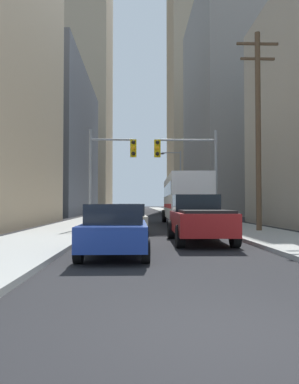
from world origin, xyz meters
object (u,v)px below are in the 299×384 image
at_px(traffic_signal_near_left, 110,163).
at_px(traffic_signal_near_right, 189,162).
at_px(pickup_truck_red, 199,219).
at_px(sedan_blue, 115,230).
at_px(sedan_beige, 127,220).
at_px(city_bus, 184,198).
at_px(sedan_navy, 129,213).

xyz_separation_m(traffic_signal_near_left, traffic_signal_near_right, (4.79, 0.00, 0.05)).
distance_m(pickup_truck_red, sedan_blue, 4.94).
bearing_deg(sedan_beige, city_bus, 66.79).
xyz_separation_m(pickup_truck_red, traffic_signal_near_right, (0.71, 7.79, 3.11)).
bearing_deg(sedan_beige, pickup_truck_red, -45.72).
bearing_deg(traffic_signal_near_right, city_bus, 86.91).
xyz_separation_m(pickup_truck_red, traffic_signal_near_left, (-4.08, 7.79, 3.06)).
relative_size(city_bus, sedan_beige, 2.74).
distance_m(pickup_truck_red, sedan_navy, 15.18).
bearing_deg(pickup_truck_red, sedan_blue, -128.70).
bearing_deg(sedan_blue, traffic_signal_near_left, 94.89).
height_order(traffic_signal_near_left, traffic_signal_near_right, same).
height_order(city_bus, sedan_navy, city_bus).
xyz_separation_m(sedan_beige, traffic_signal_near_right, (3.63, 4.79, 3.27)).
height_order(pickup_truck_red, traffic_signal_near_right, traffic_signal_near_right).
bearing_deg(traffic_signal_near_left, traffic_signal_near_right, 0.01).
distance_m(pickup_truck_red, sedan_beige, 4.19).
relative_size(sedan_blue, traffic_signal_near_right, 0.70).
distance_m(city_bus, traffic_signal_near_right, 4.72).
xyz_separation_m(city_bus, pickup_truck_red, (-0.94, -12.00, -1.00)).
bearing_deg(city_bus, traffic_signal_near_right, -93.09).
distance_m(traffic_signal_near_left, traffic_signal_near_right, 4.79).
height_order(city_bus, sedan_blue, city_bus).
distance_m(sedan_beige, sedan_navy, 11.88).
relative_size(sedan_blue, sedan_beige, 0.99).
relative_size(sedan_blue, traffic_signal_near_left, 0.70).
bearing_deg(sedan_navy, traffic_signal_near_left, -98.24).
relative_size(pickup_truck_red, traffic_signal_near_right, 0.91).
bearing_deg(sedan_blue, city_bus, 75.76).
bearing_deg(sedan_navy, sedan_beige, -89.35).
relative_size(pickup_truck_red, traffic_signal_near_left, 0.91).
bearing_deg(sedan_blue, sedan_beige, 88.63).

